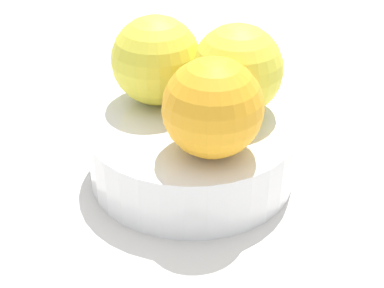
% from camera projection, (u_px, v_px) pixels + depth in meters
% --- Properties ---
extents(ground_plane, '(1.10, 1.10, 0.02)m').
position_uv_depth(ground_plane, '(192.00, 182.00, 0.51)').
color(ground_plane, silver).
extents(fruit_bowl, '(0.18, 0.18, 0.05)m').
position_uv_depth(fruit_bowl, '(192.00, 150.00, 0.49)').
color(fruit_bowl, white).
rests_on(fruit_bowl, ground_plane).
extents(orange_in_bowl_0, '(0.08, 0.08, 0.08)m').
position_uv_depth(orange_in_bowl_0, '(213.00, 108.00, 0.42)').
color(orange_in_bowl_0, '#F9A823').
rests_on(orange_in_bowl_0, fruit_bowl).
extents(orange_in_bowl_1, '(0.08, 0.08, 0.08)m').
position_uv_depth(orange_in_bowl_1, '(237.00, 69.00, 0.48)').
color(orange_in_bowl_1, yellow).
rests_on(orange_in_bowl_1, fruit_bowl).
extents(orange_in_bowl_2, '(0.08, 0.08, 0.08)m').
position_uv_depth(orange_in_bowl_2, '(156.00, 60.00, 0.49)').
color(orange_in_bowl_2, yellow).
rests_on(orange_in_bowl_2, fruit_bowl).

